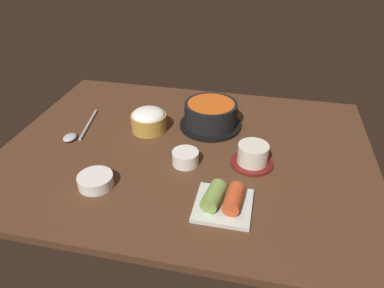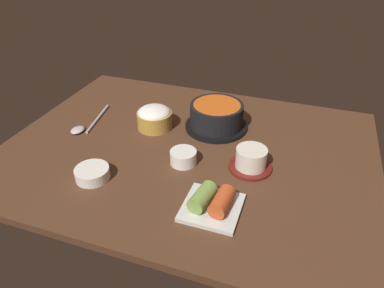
{
  "view_description": "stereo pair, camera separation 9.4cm",
  "coord_description": "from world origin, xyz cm",
  "px_view_note": "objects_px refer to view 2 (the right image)",
  "views": [
    {
      "loc": [
        18.93,
        -79.15,
        56.64
      ],
      "look_at": [
        2.0,
        -2.0,
        5.0
      ],
      "focal_mm": 33.31,
      "sensor_mm": 36.0,
      "label": 1
    },
    {
      "loc": [
        28.0,
        -76.58,
        56.64
      ],
      "look_at": [
        2.0,
        -2.0,
        5.0
      ],
      "focal_mm": 33.31,
      "sensor_mm": 36.0,
      "label": 2
    }
  ],
  "objects_px": {
    "stone_pot": "(216,116)",
    "kimchi_plate": "(212,203)",
    "tea_cup_with_saucer": "(251,160)",
    "spoon": "(85,126)",
    "rice_bowl": "(154,117)",
    "banchan_cup_center": "(183,157)",
    "side_bowl_near": "(92,173)"
  },
  "relations": [
    {
      "from": "stone_pot",
      "to": "rice_bowl",
      "type": "distance_m",
      "value": 0.18
    },
    {
      "from": "rice_bowl",
      "to": "side_bowl_near",
      "type": "bearing_deg",
      "value": -98.79
    },
    {
      "from": "spoon",
      "to": "side_bowl_near",
      "type": "bearing_deg",
      "value": -52.39
    },
    {
      "from": "rice_bowl",
      "to": "banchan_cup_center",
      "type": "bearing_deg",
      "value": -44.71
    },
    {
      "from": "spoon",
      "to": "rice_bowl",
      "type": "bearing_deg",
      "value": 19.79
    },
    {
      "from": "kimchi_plate",
      "to": "spoon",
      "type": "height_order",
      "value": "kimchi_plate"
    },
    {
      "from": "rice_bowl",
      "to": "banchan_cup_center",
      "type": "relative_size",
      "value": 1.52
    },
    {
      "from": "stone_pot",
      "to": "spoon",
      "type": "distance_m",
      "value": 0.4
    },
    {
      "from": "kimchi_plate",
      "to": "spoon",
      "type": "distance_m",
      "value": 0.51
    },
    {
      "from": "rice_bowl",
      "to": "kimchi_plate",
      "type": "distance_m",
      "value": 0.39
    },
    {
      "from": "rice_bowl",
      "to": "spoon",
      "type": "bearing_deg",
      "value": -160.21
    },
    {
      "from": "rice_bowl",
      "to": "kimchi_plate",
      "type": "xyz_separation_m",
      "value": [
        0.26,
        -0.28,
        -0.02
      ]
    },
    {
      "from": "stone_pot",
      "to": "kimchi_plate",
      "type": "xyz_separation_m",
      "value": [
        0.09,
        -0.34,
        -0.02
      ]
    },
    {
      "from": "tea_cup_with_saucer",
      "to": "spoon",
      "type": "distance_m",
      "value": 0.51
    },
    {
      "from": "banchan_cup_center",
      "to": "rice_bowl",
      "type": "bearing_deg",
      "value": 135.29
    },
    {
      "from": "tea_cup_with_saucer",
      "to": "side_bowl_near",
      "type": "relative_size",
      "value": 1.3
    },
    {
      "from": "spoon",
      "to": "kimchi_plate",
      "type": "bearing_deg",
      "value": -24.68
    },
    {
      "from": "rice_bowl",
      "to": "side_bowl_near",
      "type": "height_order",
      "value": "rice_bowl"
    },
    {
      "from": "rice_bowl",
      "to": "tea_cup_with_saucer",
      "type": "bearing_deg",
      "value": -19.32
    },
    {
      "from": "banchan_cup_center",
      "to": "spoon",
      "type": "bearing_deg",
      "value": 168.25
    },
    {
      "from": "stone_pot",
      "to": "spoon",
      "type": "xyz_separation_m",
      "value": [
        -0.37,
        -0.13,
        -0.03
      ]
    },
    {
      "from": "tea_cup_with_saucer",
      "to": "stone_pot",
      "type": "bearing_deg",
      "value": 129.42
    },
    {
      "from": "stone_pot",
      "to": "tea_cup_with_saucer",
      "type": "height_order",
      "value": "stone_pot"
    },
    {
      "from": "rice_bowl",
      "to": "kimchi_plate",
      "type": "height_order",
      "value": "rice_bowl"
    },
    {
      "from": "kimchi_plate",
      "to": "spoon",
      "type": "bearing_deg",
      "value": 155.32
    },
    {
      "from": "tea_cup_with_saucer",
      "to": "kimchi_plate",
      "type": "distance_m",
      "value": 0.18
    },
    {
      "from": "stone_pot",
      "to": "kimchi_plate",
      "type": "distance_m",
      "value": 0.35
    },
    {
      "from": "rice_bowl",
      "to": "spoon",
      "type": "distance_m",
      "value": 0.21
    },
    {
      "from": "rice_bowl",
      "to": "side_bowl_near",
      "type": "distance_m",
      "value": 0.28
    },
    {
      "from": "side_bowl_near",
      "to": "rice_bowl",
      "type": "bearing_deg",
      "value": 81.21
    },
    {
      "from": "banchan_cup_center",
      "to": "side_bowl_near",
      "type": "bearing_deg",
      "value": -144.84
    },
    {
      "from": "stone_pot",
      "to": "tea_cup_with_saucer",
      "type": "distance_m",
      "value": 0.22
    }
  ]
}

